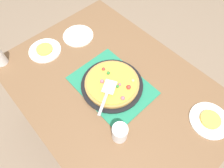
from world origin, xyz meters
TOP-DOWN VIEW (x-y plane):
  - ground_plane at (0.00, 0.00)m, footprint 8.00×8.00m
  - dining_table at (0.00, 0.00)m, footprint 1.40×1.00m
  - placemat at (0.00, 0.00)m, footprint 0.48×0.36m
  - pizza_pan at (0.00, 0.00)m, footprint 0.38×0.38m
  - pizza at (-0.00, -0.00)m, footprint 0.33×0.33m
  - plate_near_left at (0.52, 0.15)m, footprint 0.22×0.22m
  - plate_far_right at (-0.53, -0.24)m, footprint 0.22×0.22m
  - plate_side at (0.48, -0.10)m, footprint 0.22×0.22m
  - served_slice_left at (0.52, 0.15)m, footprint 0.11×0.11m
  - served_slice_right at (-0.53, -0.24)m, footprint 0.11×0.11m
  - cup_near at (-0.26, 0.18)m, footprint 0.08×0.08m
  - pizza_server at (-0.05, 0.08)m, footprint 0.15×0.22m

SIDE VIEW (x-z plane):
  - ground_plane at x=0.00m, z-range 0.00..0.00m
  - dining_table at x=0.00m, z-range 0.27..1.02m
  - placemat at x=0.00m, z-range 0.75..0.76m
  - plate_near_left at x=0.52m, z-range 0.75..0.76m
  - plate_far_right at x=-0.53m, z-range 0.75..0.76m
  - plate_side at x=0.48m, z-range 0.75..0.76m
  - pizza_pan at x=0.00m, z-range 0.76..0.77m
  - served_slice_left at x=0.52m, z-range 0.76..0.78m
  - served_slice_right at x=-0.53m, z-range 0.76..0.78m
  - pizza at x=0.00m, z-range 0.76..0.81m
  - cup_near at x=-0.26m, z-range 0.75..0.87m
  - pizza_server at x=-0.05m, z-range 0.81..0.82m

